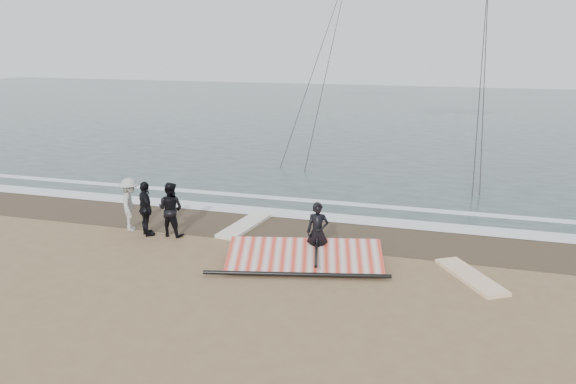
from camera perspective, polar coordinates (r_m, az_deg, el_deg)
name	(u,v)px	position (r m, az deg, el deg)	size (l,w,h in m)	color
ground	(292,297)	(12.91, 0.44, -10.61)	(120.00, 120.00, 0.00)	#8C704C
sea	(410,114)	(44.64, 12.26, 7.73)	(120.00, 54.00, 0.02)	#233838
wet_sand	(333,233)	(16.96, 4.63, -4.16)	(120.00, 2.80, 0.01)	#4C3D2B
foam_near	(342,218)	(18.25, 5.54, -2.68)	(120.00, 0.90, 0.01)	white
foam_far	(352,204)	(19.85, 6.48, -1.22)	(120.00, 0.45, 0.01)	white
man_main	(318,232)	(14.66, 3.02, -4.06)	(0.57, 0.38, 1.57)	black
board_white	(471,277)	(14.52, 18.06, -8.18)	(0.64, 2.28, 0.09)	white
board_cream	(245,225)	(17.47, -4.44, -3.40)	(0.66, 2.48, 0.10)	white
trio_cluster	(147,207)	(17.18, -14.12, -1.49)	(2.32, 1.38, 1.64)	black
sail_rig	(304,257)	(14.59, 1.59, -6.62)	(4.49, 2.58, 0.51)	black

